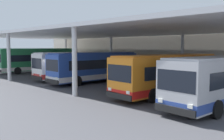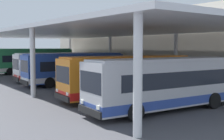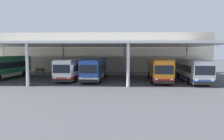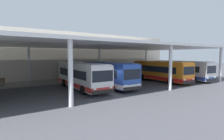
% 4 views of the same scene
% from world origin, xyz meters
% --- Properties ---
extents(ground_plane, '(200.00, 200.00, 0.00)m').
position_xyz_m(ground_plane, '(0.00, 0.00, 0.00)').
color(ground_plane, '#47474C').
extents(platform_kerb, '(42.00, 4.50, 0.18)m').
position_xyz_m(platform_kerb, '(0.00, 11.75, 0.09)').
color(platform_kerb, gray).
rests_on(platform_kerb, ground).
extents(station_building_facade, '(48.00, 1.60, 8.23)m').
position_xyz_m(station_building_facade, '(0.00, 15.00, 4.11)').
color(station_building_facade, beige).
rests_on(station_building_facade, ground).
extents(canopy_shelter, '(40.00, 17.00, 5.55)m').
position_xyz_m(canopy_shelter, '(0.00, 5.50, 5.31)').
color(canopy_shelter, silver).
rests_on(canopy_shelter, ground).
extents(bus_nearest_bay, '(3.28, 11.47, 3.57)m').
position_xyz_m(bus_nearest_bay, '(-12.99, 4.58, 1.84)').
color(bus_nearest_bay, '#28844C').
rests_on(bus_nearest_bay, ground).
extents(bus_second_bay, '(3.04, 10.63, 3.17)m').
position_xyz_m(bus_second_bay, '(-2.12, 4.00, 1.66)').
color(bus_second_bay, white).
rests_on(bus_second_bay, ground).
extents(bus_middle_bay, '(2.99, 10.62, 3.17)m').
position_xyz_m(bus_middle_bay, '(1.36, 3.71, 1.66)').
color(bus_middle_bay, '#284CA8').
rests_on(bus_middle_bay, ground).
extents(bus_far_bay, '(3.29, 10.69, 3.17)m').
position_xyz_m(bus_far_bay, '(10.95, 3.03, 1.66)').
color(bus_far_bay, orange).
rests_on(bus_far_bay, ground).
extents(bus_departing, '(3.22, 10.67, 3.17)m').
position_xyz_m(bus_departing, '(15.51, 2.36, 1.66)').
color(bus_departing, '#B7B7BC').
rests_on(bus_departing, ground).
extents(bench_waiting, '(1.80, 0.45, 0.92)m').
position_xyz_m(bench_waiting, '(-10.39, 11.82, 0.66)').
color(bench_waiting, brown).
rests_on(bench_waiting, platform_kerb).
extents(banner_sign, '(0.70, 0.12, 3.20)m').
position_xyz_m(banner_sign, '(-14.76, 10.94, 1.98)').
color(banner_sign, '#B2B2B7').
rests_on(banner_sign, platform_kerb).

